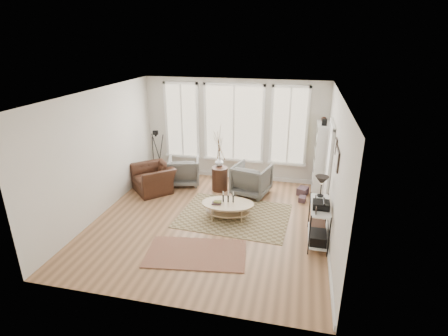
% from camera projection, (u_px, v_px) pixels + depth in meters
% --- Properties ---
extents(room, '(5.50, 5.54, 2.90)m').
position_uv_depth(room, '(210.00, 162.00, 7.53)').
color(room, '#A5754E').
rests_on(room, ground).
extents(bay_window, '(4.14, 0.12, 2.24)m').
position_uv_depth(bay_window, '(234.00, 125.00, 9.92)').
color(bay_window, tan).
rests_on(bay_window, ground).
extents(door, '(0.09, 1.06, 2.22)m').
position_uv_depth(door, '(328.00, 167.00, 8.13)').
color(door, silver).
rests_on(door, ground).
extents(bookcase, '(0.31, 0.85, 2.06)m').
position_uv_depth(bookcase, '(320.00, 158.00, 9.19)').
color(bookcase, white).
rests_on(bookcase, ground).
extents(low_shelf, '(0.38, 1.08, 1.30)m').
position_uv_depth(low_shelf, '(319.00, 219.00, 7.07)').
color(low_shelf, white).
rests_on(low_shelf, ground).
extents(wall_art, '(0.04, 0.88, 0.44)m').
position_uv_depth(wall_art, '(337.00, 155.00, 6.56)').
color(wall_art, black).
rests_on(wall_art, ground).
extents(rug_main, '(2.63, 2.04, 0.01)m').
position_uv_depth(rug_main, '(234.00, 215.00, 8.25)').
color(rug_main, brown).
rests_on(rug_main, ground).
extents(rug_runner, '(2.06, 1.33, 0.01)m').
position_uv_depth(rug_runner, '(196.00, 253.00, 6.81)').
color(rug_runner, maroon).
rests_on(rug_runner, ground).
extents(coffee_table, '(1.29, 0.89, 0.56)m').
position_uv_depth(coffee_table, '(227.00, 206.00, 8.05)').
color(coffee_table, tan).
rests_on(coffee_table, ground).
extents(armchair_left, '(1.06, 1.07, 0.79)m').
position_uv_depth(armchair_left, '(184.00, 171.00, 9.91)').
color(armchair_left, slate).
rests_on(armchair_left, ground).
extents(armchair_right, '(1.08, 1.10, 0.83)m').
position_uv_depth(armchair_right, '(252.00, 179.00, 9.25)').
color(armchair_right, slate).
rests_on(armchair_right, ground).
extents(side_table, '(0.43, 0.43, 1.82)m').
position_uv_depth(side_table, '(220.00, 160.00, 9.34)').
color(side_table, '#3C2015').
rests_on(side_table, ground).
extents(vase, '(0.24, 0.24, 0.23)m').
position_uv_depth(vase, '(219.00, 162.00, 9.52)').
color(vase, silver).
rests_on(vase, side_table).
extents(accent_chair, '(1.44, 1.44, 0.71)m').
position_uv_depth(accent_chair, '(154.00, 178.00, 9.48)').
color(accent_chair, '#3C2015').
rests_on(accent_chair, ground).
extents(tripod_camera, '(0.52, 0.52, 1.48)m').
position_uv_depth(tripod_camera, '(157.00, 158.00, 10.09)').
color(tripod_camera, black).
rests_on(tripod_camera, ground).
extents(book_stack_near, '(0.33, 0.37, 0.20)m').
position_uv_depth(book_stack_near, '(303.00, 191.00, 9.33)').
color(book_stack_near, brown).
rests_on(book_stack_near, ground).
extents(book_stack_far, '(0.20, 0.24, 0.14)m').
position_uv_depth(book_stack_far, '(302.00, 199.00, 8.93)').
color(book_stack_far, brown).
rests_on(book_stack_far, ground).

